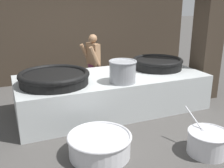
# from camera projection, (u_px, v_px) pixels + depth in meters

# --- Properties ---
(ground_plane) EXTENTS (60.00, 60.00, 0.00)m
(ground_plane) POSITION_uv_depth(u_px,v_px,m) (112.00, 108.00, 5.83)
(ground_plane) COLOR #474442
(back_wall) EXTENTS (7.31, 0.24, 3.29)m
(back_wall) POSITION_uv_depth(u_px,v_px,m) (76.00, 24.00, 7.70)
(back_wall) COLOR #382D23
(back_wall) RESTS_ON ground_plane
(support_pillar) EXTENTS (0.52, 0.52, 3.29)m
(support_pillar) POSITION_uv_depth(u_px,v_px,m) (209.00, 30.00, 6.11)
(support_pillar) COLOR #382D23
(support_pillar) RESTS_ON ground_plane
(hearth_platform) EXTENTS (4.00, 1.69, 0.76)m
(hearth_platform) POSITION_uv_depth(u_px,v_px,m) (112.00, 92.00, 5.71)
(hearth_platform) COLOR #B2B7B7
(hearth_platform) RESTS_ON ground_plane
(giant_wok_near) EXTENTS (1.35, 1.35, 0.24)m
(giant_wok_near) POSITION_uv_depth(u_px,v_px,m) (54.00, 77.00, 5.00)
(giant_wok_near) COLOR black
(giant_wok_near) RESTS_ON hearth_platform
(giant_wok_far) EXTENTS (1.17, 1.17, 0.24)m
(giant_wok_far) POSITION_uv_depth(u_px,v_px,m) (157.00, 63.00, 6.14)
(giant_wok_far) COLOR black
(giant_wok_far) RESTS_ON hearth_platform
(stock_pot) EXTENTS (0.55, 0.55, 0.43)m
(stock_pot) POSITION_uv_depth(u_px,v_px,m) (123.00, 71.00, 5.06)
(stock_pot) COLOR gray
(stock_pot) RESTS_ON hearth_platform
(cook) EXTENTS (0.42, 0.59, 1.51)m
(cook) POSITION_uv_depth(u_px,v_px,m) (93.00, 62.00, 6.57)
(cook) COLOR #8C6647
(cook) RESTS_ON ground_plane
(prep_bowl_vegetables) EXTENTS (0.65, 0.84, 0.62)m
(prep_bowl_vegetables) POSITION_uv_depth(u_px,v_px,m) (208.00, 141.00, 4.06)
(prep_bowl_vegetables) COLOR silver
(prep_bowl_vegetables) RESTS_ON ground_plane
(prep_bowl_meat) EXTENTS (1.00, 1.00, 0.34)m
(prep_bowl_meat) POSITION_uv_depth(u_px,v_px,m) (100.00, 144.00, 4.02)
(prep_bowl_meat) COLOR silver
(prep_bowl_meat) RESTS_ON ground_plane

